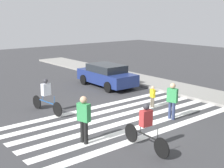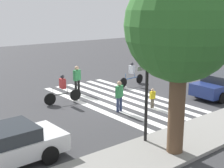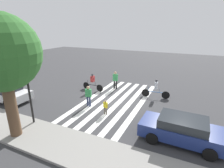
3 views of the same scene
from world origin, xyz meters
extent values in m
plane|color=#38383A|center=(0.00, 0.00, 0.00)|extent=(60.00, 60.00, 0.00)
cube|color=gray|center=(0.00, 6.25, 0.07)|extent=(36.00, 2.50, 0.14)
cube|color=white|center=(-2.09, 0.00, 0.00)|extent=(0.41, 10.00, 0.01)
cube|color=white|center=(-1.25, 0.00, 0.00)|extent=(0.41, 10.00, 0.01)
cube|color=white|center=(-0.42, 0.00, 0.00)|extent=(0.41, 10.00, 0.01)
cube|color=white|center=(0.42, 0.00, 0.00)|extent=(0.41, 10.00, 0.01)
cube|color=white|center=(1.25, 0.00, 0.00)|extent=(0.41, 10.00, 0.01)
cube|color=white|center=(2.09, 0.00, 0.00)|extent=(0.41, 10.00, 0.01)
cylinder|color=black|center=(1.04, -2.70, 0.41)|extent=(0.15, 0.15, 0.82)
cylinder|color=black|center=(1.26, -2.70, 0.41)|extent=(0.15, 0.15, 0.82)
cube|color=#338C4C|center=(1.15, -2.70, 1.15)|extent=(0.52, 0.33, 0.65)
sphere|color=tan|center=(1.15, -2.70, 1.60)|extent=(0.26, 0.26, 0.26)
cylinder|color=#6B6051|center=(-0.42, 2.36, 0.25)|extent=(0.10, 0.10, 0.51)
cylinder|color=#6B6051|center=(-0.28, 2.36, 0.25)|extent=(0.10, 0.10, 0.51)
cube|color=yellow|center=(-0.35, 2.36, 0.71)|extent=(0.32, 0.19, 0.40)
sphere|color=tan|center=(-0.35, 2.36, 0.99)|extent=(0.16, 0.16, 0.16)
cylinder|color=navy|center=(1.31, 1.72, 0.38)|extent=(0.14, 0.14, 0.77)
cylinder|color=navy|center=(1.51, 1.72, 0.38)|extent=(0.14, 0.14, 0.77)
cube|color=#338C4C|center=(1.41, 1.72, 1.07)|extent=(0.49, 0.33, 0.61)
sphere|color=tan|center=(1.41, 1.72, 1.50)|extent=(0.24, 0.24, 0.24)
cylinder|color=black|center=(-2.04, -1.99, 0.33)|extent=(0.67, 0.11, 0.66)
cylinder|color=black|center=(-3.71, -2.17, 0.33)|extent=(0.67, 0.11, 0.66)
cube|color=#1E4C8C|center=(-2.87, -2.08, 0.52)|extent=(1.42, 0.19, 0.04)
cylinder|color=#1E4C8C|center=(-3.16, -2.11, 0.68)|extent=(0.03, 0.03, 0.32)
cylinder|color=#1E4C8C|center=(-2.24, -2.01, 0.72)|extent=(0.03, 0.03, 0.40)
cube|color=silver|center=(-2.87, -2.08, 1.11)|extent=(0.28, 0.42, 0.55)
sphere|color=#333338|center=(-2.87, -2.08, 1.51)|extent=(0.22, 0.22, 0.22)
cylinder|color=black|center=(3.69, -1.47, 0.34)|extent=(0.68, 0.09, 0.68)
cylinder|color=black|center=(2.13, -1.35, 0.34)|extent=(0.68, 0.09, 0.68)
cube|color=black|center=(2.91, -1.41, 0.53)|extent=(1.33, 0.14, 0.04)
cylinder|color=black|center=(2.64, -1.39, 0.69)|extent=(0.03, 0.03, 0.32)
cylinder|color=black|center=(3.50, -1.45, 0.73)|extent=(0.03, 0.03, 0.40)
cube|color=#B73333|center=(2.91, -1.41, 1.12)|extent=(0.27, 0.42, 0.55)
sphere|color=#333338|center=(2.91, -1.41, 1.52)|extent=(0.22, 0.22, 0.22)
cube|color=navy|center=(-5.33, 3.40, 0.61)|extent=(4.31, 1.87, 0.70)
cube|color=#23282D|center=(-5.33, 3.40, 1.18)|extent=(2.39, 1.67, 0.45)
cylinder|color=black|center=(-3.98, 4.22, 0.32)|extent=(0.65, 0.22, 0.64)
cylinder|color=black|center=(-4.03, 2.51, 0.32)|extent=(0.65, 0.22, 0.64)
cylinder|color=black|center=(-6.62, 4.30, 0.32)|extent=(0.65, 0.22, 0.64)
cylinder|color=black|center=(-6.68, 2.59, 0.32)|extent=(0.65, 0.22, 0.64)
camera|label=1|loc=(9.83, -8.51, 4.52)|focal=50.00mm
camera|label=2|loc=(11.23, 13.46, 5.18)|focal=50.00mm
camera|label=3|loc=(-5.32, 12.04, 5.84)|focal=28.00mm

